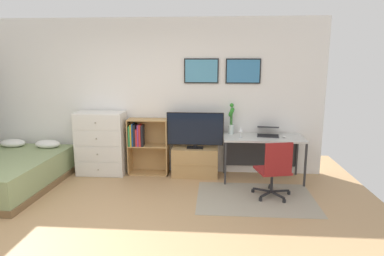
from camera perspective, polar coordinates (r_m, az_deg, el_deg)
ground_plane at (r=4.07m, az=-14.30°, el=-17.91°), size 7.20×7.20×0.00m
wall_back_with_posters at (r=5.93m, az=-7.43°, el=5.41°), size 6.12×0.09×2.70m
area_rug at (r=5.03m, az=10.87°, el=-11.77°), size 1.70×1.20×0.01m
bed at (r=6.01m, az=-29.43°, el=-6.74°), size 1.53×2.01×0.61m
dresser at (r=6.02m, az=-15.37°, el=-2.57°), size 0.83×0.46×1.11m
bookshelf at (r=5.88m, az=-8.25°, el=-2.43°), size 0.70×0.30×0.99m
tv_stand at (r=5.79m, az=0.54°, el=-5.82°), size 0.79×0.41×0.50m
television at (r=5.63m, az=0.53°, el=-0.39°), size 0.97×0.16×0.62m
desk at (r=5.71m, az=12.07°, el=-2.59°), size 1.32×0.63×0.74m
office_chair at (r=4.94m, az=14.10°, el=-6.75°), size 0.58×0.57×0.86m
laptop at (r=5.73m, az=12.97°, el=-0.62°), size 0.41×0.43×0.16m
computer_mouse at (r=5.64m, az=15.59°, el=-1.42°), size 0.06×0.10×0.03m
bamboo_vase at (r=5.70m, az=6.79°, el=1.56°), size 0.10×0.10×0.53m
wine_glass at (r=5.44m, az=8.41°, el=-0.30°), size 0.07×0.07×0.18m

